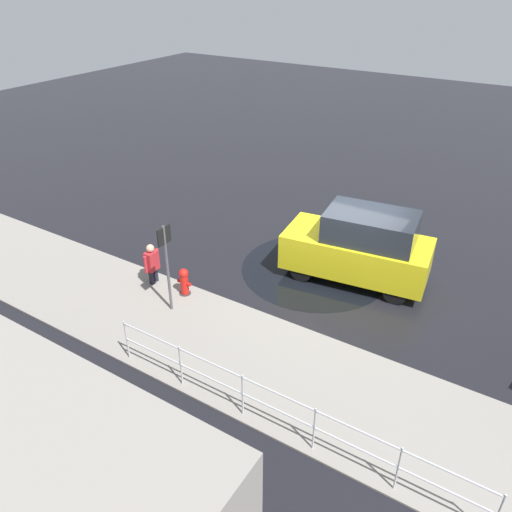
{
  "coord_description": "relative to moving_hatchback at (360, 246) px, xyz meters",
  "views": [
    {
      "loc": [
        -4.15,
        11.28,
        7.63
      ],
      "look_at": [
        1.94,
        1.57,
        0.9
      ],
      "focal_mm": 35.0,
      "sensor_mm": 36.0,
      "label": 1
    }
  ],
  "objects": [
    {
      "name": "ground_plane",
      "position": [
        0.29,
        0.18,
        -1.03
      ],
      "size": [
        60.0,
        60.0,
        0.0
      ],
      "primitive_type": "plane",
      "color": "black"
    },
    {
      "name": "puddle_patch",
      "position": [
        1.2,
        0.18,
        -1.02
      ],
      "size": [
        4.24,
        4.24,
        0.01
      ],
      "primitive_type": "cylinder",
      "color": "black",
      "rests_on": "ground"
    },
    {
      "name": "fire_hydrant",
      "position": [
        3.56,
        3.18,
        -0.63
      ],
      "size": [
        0.42,
        0.31,
        0.8
      ],
      "color": "red",
      "rests_on": "ground"
    },
    {
      "name": "sign_post",
      "position": [
        3.42,
        3.89,
        0.55
      ],
      "size": [
        0.07,
        0.44,
        2.4
      ],
      "color": "#4C4C51",
      "rests_on": "ground"
    },
    {
      "name": "metal_railing",
      "position": [
        -0.77,
        5.8,
        -0.32
      ],
      "size": [
        7.61,
        0.04,
        1.05
      ],
      "color": "#B7BABF",
      "rests_on": "ground"
    },
    {
      "name": "pedestrian",
      "position": [
        4.63,
        3.2,
        -0.34
      ],
      "size": [
        0.25,
        0.57,
        1.22
      ],
      "color": "#B2262D",
      "rests_on": "ground"
    },
    {
      "name": "kerb_strip",
      "position": [
        0.29,
        4.38,
        -1.01
      ],
      "size": [
        24.0,
        3.2,
        0.04
      ],
      "primitive_type": "cube",
      "color": "gray",
      "rests_on": "ground"
    },
    {
      "name": "moving_hatchback",
      "position": [
        0.0,
        0.0,
        0.0
      ],
      "size": [
        4.08,
        2.18,
        2.06
      ],
      "color": "yellow",
      "rests_on": "ground"
    }
  ]
}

